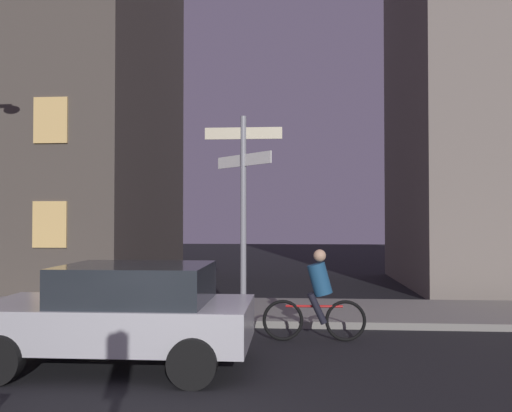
% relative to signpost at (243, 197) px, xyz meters
% --- Properties ---
extents(sidewalk_kerb, '(40.00, 3.09, 0.14)m').
position_rel_signpost_xyz_m(sidewalk_kerb, '(-0.35, 1.23, -2.53)').
color(sidewalk_kerb, gray).
rests_on(sidewalk_kerb, ground_plane).
extents(signpost, '(1.58, 1.21, 4.10)m').
position_rel_signpost_xyz_m(signpost, '(0.00, 0.00, 0.00)').
color(signpost, gray).
rests_on(signpost, sidewalk_kerb).
extents(car_near_left, '(3.96, 2.07, 1.48)m').
position_rel_signpost_xyz_m(car_near_left, '(-1.45, -3.22, -1.80)').
color(car_near_left, '#B7B7BC').
rests_on(car_near_left, ground_plane).
extents(cyclist, '(1.82, 0.33, 1.61)m').
position_rel_signpost_xyz_m(cyclist, '(1.43, -1.35, -1.85)').
color(cyclist, black).
rests_on(cyclist, ground_plane).
extents(building_left_block, '(10.13, 8.60, 19.21)m').
position_rel_signpost_xyz_m(building_left_block, '(-8.64, 6.87, 7.01)').
color(building_left_block, '#4C443D').
rests_on(building_left_block, ground_plane).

